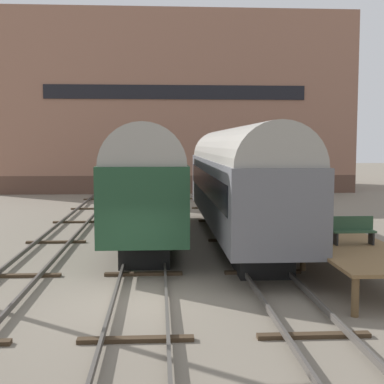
% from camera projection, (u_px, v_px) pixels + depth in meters
% --- Properties ---
extents(ground_plane, '(200.00, 200.00, 0.00)m').
position_uv_depth(ground_plane, '(140.00, 302.00, 14.87)').
color(ground_plane, slate).
extents(track_middle, '(2.60, 60.00, 0.26)m').
position_uv_depth(track_middle, '(140.00, 297.00, 14.86)').
color(track_middle, '#4C4742').
rests_on(track_middle, ground).
extents(track_right, '(2.60, 60.00, 0.26)m').
position_uv_depth(track_right, '(283.00, 294.00, 15.10)').
color(track_right, '#4C4742').
rests_on(track_right, ground).
extents(train_car_grey, '(2.97, 17.40, 5.09)m').
position_uv_depth(train_car_grey, '(238.00, 177.00, 23.71)').
color(train_car_grey, black).
rests_on(train_car_grey, ground).
extents(train_car_green, '(3.07, 15.23, 5.10)m').
position_uv_depth(train_car_green, '(147.00, 177.00, 24.39)').
color(train_car_green, black).
rests_on(train_car_green, ground).
extents(station_platform, '(2.69, 10.22, 1.11)m').
position_uv_depth(station_platform, '(337.00, 241.00, 18.51)').
color(station_platform, brown).
rests_on(station_platform, ground).
extents(bench, '(1.40, 0.40, 0.91)m').
position_uv_depth(bench, '(353.00, 229.00, 17.41)').
color(bench, '#2D4C33').
rests_on(bench, station_platform).
extents(warehouse_building, '(31.86, 13.41, 15.87)m').
position_uv_depth(warehouse_building, '(174.00, 107.00, 52.31)').
color(warehouse_building, brown).
rests_on(warehouse_building, ground).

